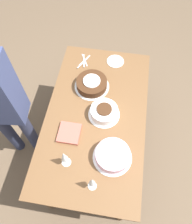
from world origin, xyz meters
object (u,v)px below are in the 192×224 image
Objects in this scene: cake_center_white at (104,112)px; cake_back_decorated at (113,156)px; cake_front_chocolate at (92,84)px; wine_glass_far at (92,182)px; wine_glass_near at (64,157)px.

cake_back_decorated is at bearing 17.91° from cake_center_white.
cake_back_decorated is (0.64, 0.27, 0.00)m from cake_front_chocolate.
cake_front_chocolate is at bearing -150.91° from cake_center_white.
cake_center_white is 0.32m from cake_front_chocolate.
wine_glass_near is at bearing -121.86° from wine_glass_far.
cake_center_white reaches higher than cake_front_chocolate.
cake_front_chocolate is 1.05× the size of cake_back_decorated.
cake_front_chocolate is at bearing -169.95° from wine_glass_far.
cake_center_white is 0.61m from wine_glass_far.
wine_glass_far is at bearing 0.18° from cake_center_white.
wine_glass_near is 0.27m from wine_glass_far.
cake_front_chocolate reaches higher than cake_back_decorated.
wine_glass_far is at bearing -26.21° from cake_back_decorated.
wine_glass_far is (0.88, 0.16, 0.10)m from cake_front_chocolate.
cake_front_chocolate is 0.75m from wine_glass_near.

